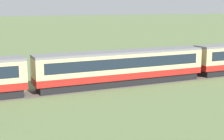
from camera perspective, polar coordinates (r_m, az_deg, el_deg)
passenger_train at (r=42.46m, az=2.01°, el=0.68°), size 113.31×3.05×4.25m
railway_track at (r=40.91m, az=-4.74°, el=-3.10°), size 156.78×3.60×0.04m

